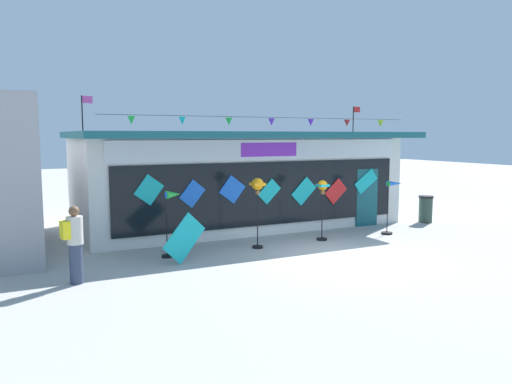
% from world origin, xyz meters
% --- Properties ---
extents(ground_plane, '(80.00, 80.00, 0.00)m').
position_xyz_m(ground_plane, '(0.00, 0.00, 0.00)').
color(ground_plane, '#ADAAA5').
extents(kite_shop_building, '(11.22, 5.91, 4.38)m').
position_xyz_m(kite_shop_building, '(-0.38, 5.49, 1.66)').
color(kite_shop_building, silver).
rests_on(kite_shop_building, ground_plane).
extents(wind_spinner_far_left, '(0.56, 0.30, 1.75)m').
position_xyz_m(wind_spinner_far_left, '(-3.93, 1.76, 1.27)').
color(wind_spinner_far_left, black).
rests_on(wind_spinner_far_left, ground_plane).
extents(wind_spinner_left, '(0.35, 0.35, 1.99)m').
position_xyz_m(wind_spinner_left, '(-1.48, 1.66, 1.61)').
color(wind_spinner_left, black).
rests_on(wind_spinner_left, ground_plane).
extents(wind_spinner_center_left, '(0.32, 0.32, 1.83)m').
position_xyz_m(wind_spinner_center_left, '(0.74, 1.73, 1.42)').
color(wind_spinner_center_left, black).
rests_on(wind_spinner_center_left, ground_plane).
extents(wind_spinner_center_right, '(0.71, 0.35, 1.73)m').
position_xyz_m(wind_spinner_center_right, '(3.32, 1.57, 1.17)').
color(wind_spinner_center_right, black).
rests_on(wind_spinner_center_right, ground_plane).
extents(person_near_camera, '(0.47, 0.35, 1.68)m').
position_xyz_m(person_near_camera, '(-6.49, 0.39, 0.89)').
color(person_near_camera, '#333D56').
rests_on(person_near_camera, ground_plane).
extents(trash_bin, '(0.52, 0.52, 0.98)m').
position_xyz_m(trash_bin, '(5.87, 2.62, 0.50)').
color(trash_bin, '#2D4238').
rests_on(trash_bin, ground_plane).
extents(display_kite_on_ground, '(1.23, 0.37, 1.23)m').
position_xyz_m(display_kite_on_ground, '(-3.83, 1.06, 0.62)').
color(display_kite_on_ground, '#19B7BC').
rests_on(display_kite_on_ground, ground_plane).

